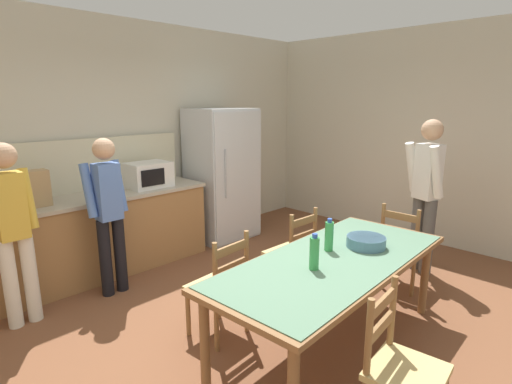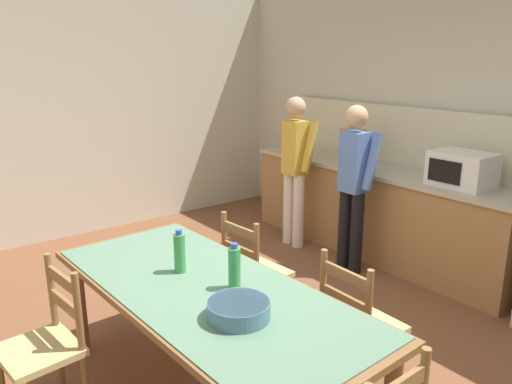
{
  "view_description": "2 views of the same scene",
  "coord_description": "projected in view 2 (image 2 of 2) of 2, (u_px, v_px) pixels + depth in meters",
  "views": [
    {
      "loc": [
        -2.29,
        -2.03,
        1.95
      ],
      "look_at": [
        -0.07,
        0.15,
        1.23
      ],
      "focal_mm": 28.0,
      "sensor_mm": 36.0,
      "label": 1
    },
    {
      "loc": [
        2.42,
        -1.79,
        2.03
      ],
      "look_at": [
        -0.01,
        0.09,
        1.18
      ],
      "focal_mm": 35.0,
      "sensor_mm": 36.0,
      "label": 2
    }
  ],
  "objects": [
    {
      "name": "ground_plane",
      "position": [
        247.0,
        359.0,
        3.44
      ],
      "size": [
        8.32,
        8.32,
        0.0
      ],
      "primitive_type": "plane",
      "color": "brown"
    },
    {
      "name": "wall_back",
      "position": [
        477.0,
        119.0,
        4.62
      ],
      "size": [
        6.52,
        0.12,
        2.9
      ],
      "primitive_type": "cube",
      "color": "beige",
      "rests_on": "ground"
    },
    {
      "name": "wall_left",
      "position": [
        72.0,
        109.0,
        5.54
      ],
      "size": [
        0.12,
        5.2,
        2.9
      ],
      "primitive_type": "cube",
      "color": "beige",
      "rests_on": "ground"
    },
    {
      "name": "kitchen_counter",
      "position": [
        375.0,
        210.0,
        5.2
      ],
      "size": [
        3.09,
        0.66,
        0.92
      ],
      "color": "#9E7042",
      "rests_on": "ground"
    },
    {
      "name": "counter_splashback",
      "position": [
        399.0,
        135.0,
        5.18
      ],
      "size": [
        3.05,
        0.03,
        0.6
      ],
      "primitive_type": "cube",
      "color": "beige",
      "rests_on": "kitchen_counter"
    },
    {
      "name": "microwave",
      "position": [
        462.0,
        169.0,
        4.32
      ],
      "size": [
        0.5,
        0.39,
        0.3
      ],
      "color": "white",
      "rests_on": "kitchen_counter"
    },
    {
      "name": "paper_bag",
      "position": [
        353.0,
        146.0,
        5.27
      ],
      "size": [
        0.24,
        0.16,
        0.36
      ],
      "primitive_type": "cube",
      "color": "tan",
      "rests_on": "kitchen_counter"
    },
    {
      "name": "dining_table",
      "position": [
        207.0,
        298.0,
        2.85
      ],
      "size": [
        2.25,
        1.04,
        0.75
      ],
      "rotation": [
        0.0,
        0.0,
        0.04
      ],
      "color": "brown",
      "rests_on": "ground"
    },
    {
      "name": "bottle_near_centre",
      "position": [
        180.0,
        252.0,
        3.0
      ],
      "size": [
        0.07,
        0.07,
        0.27
      ],
      "color": "green",
      "rests_on": "dining_table"
    },
    {
      "name": "bottle_off_centre",
      "position": [
        234.0,
        268.0,
        2.79
      ],
      "size": [
        0.07,
        0.07,
        0.27
      ],
      "color": "green",
      "rests_on": "dining_table"
    },
    {
      "name": "serving_bowl",
      "position": [
        239.0,
        309.0,
        2.49
      ],
      "size": [
        0.32,
        0.32,
        0.09
      ],
      "color": "slate",
      "rests_on": "dining_table"
    },
    {
      "name": "chair_side_far_left",
      "position": [
        253.0,
        273.0,
        3.76
      ],
      "size": [
        0.45,
        0.43,
        0.91
      ],
      "rotation": [
        0.0,
        0.0,
        3.22
      ],
      "color": "olive",
      "rests_on": "ground"
    },
    {
      "name": "chair_side_far_right",
      "position": [
        358.0,
        326.0,
        3.03
      ],
      "size": [
        0.43,
        0.41,
        0.91
      ],
      "rotation": [
        0.0,
        0.0,
        3.12
      ],
      "color": "olive",
      "rests_on": "ground"
    },
    {
      "name": "chair_side_near_left",
      "position": [
        46.0,
        346.0,
        2.81
      ],
      "size": [
        0.46,
        0.44,
        0.91
      ],
      "rotation": [
        0.0,
        0.0,
        0.11
      ],
      "color": "olive",
      "rests_on": "ground"
    },
    {
      "name": "person_at_sink",
      "position": [
        295.0,
        164.0,
        5.3
      ],
      "size": [
        0.41,
        0.28,
        1.61
      ],
      "rotation": [
        0.0,
        0.0,
        1.57
      ],
      "color": "silver",
      "rests_on": "ground"
    },
    {
      "name": "person_at_counter",
      "position": [
        354.0,
        180.0,
        4.65
      ],
      "size": [
        0.4,
        0.28,
        1.6
      ],
      "rotation": [
        0.0,
        0.0,
        1.57
      ],
      "color": "black",
      "rests_on": "ground"
    }
  ]
}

